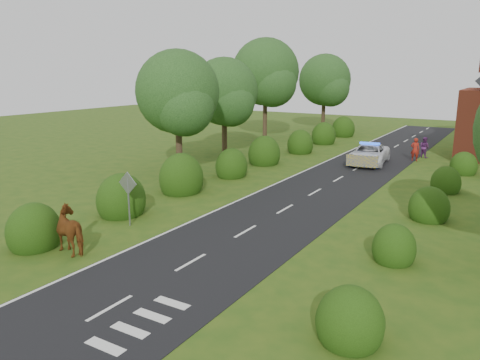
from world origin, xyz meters
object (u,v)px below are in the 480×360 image
Objects in this scene: cow at (74,233)px; police_van at (369,154)px; road_sign at (128,191)px; pedestrian_purple at (424,147)px; pedestrian_red at (415,149)px.

cow is 0.38× the size of police_van.
police_van is (5.19, 20.21, -0.91)m from road_sign.
road_sign is 26.49m from pedestrian_purple.
police_van is 3.33× the size of pedestrian_purple.
pedestrian_purple is at bearing 71.78° from road_sign.
road_sign is at bearing 63.81° from pedestrian_red.
road_sign is at bearing 95.13° from pedestrian_purple.
police_van is at bearing 40.03° from pedestrian_red.
pedestrian_purple is (0.33, 1.95, -0.07)m from pedestrian_red.
road_sign is at bearing -166.41° from cow.
road_sign is 24.54m from pedestrian_red.
police_van is at bearing 175.18° from cow.
pedestrian_purple is (8.28, 25.15, -0.81)m from road_sign.
pedestrian_red is (7.52, 26.66, 0.16)m from cow.
cow is 29.66m from pedestrian_purple.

